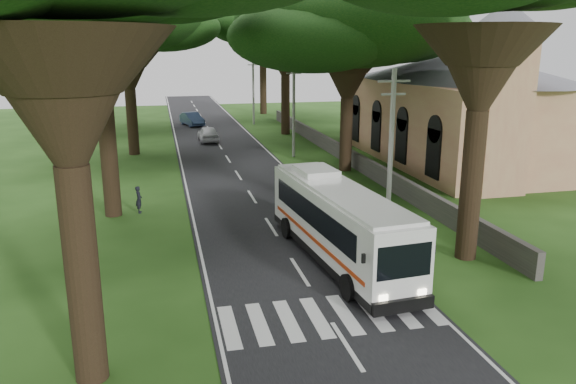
% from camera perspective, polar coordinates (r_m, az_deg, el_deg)
% --- Properties ---
extents(ground, '(140.00, 140.00, 0.00)m').
position_cam_1_polar(ground, '(21.50, 2.51, -10.16)').
color(ground, '#214413').
rests_on(ground, ground).
extents(road, '(8.00, 120.00, 0.04)m').
position_cam_1_polar(road, '(45.01, -5.96, 3.09)').
color(road, black).
rests_on(road, ground).
extents(crosswalk, '(8.00, 3.00, 0.01)m').
position_cam_1_polar(crosswalk, '(19.78, 4.08, -12.53)').
color(crosswalk, silver).
rests_on(crosswalk, ground).
extents(property_wall, '(0.35, 50.00, 1.20)m').
position_cam_1_polar(property_wall, '(45.88, 5.43, 4.08)').
color(property_wall, '#383533').
rests_on(property_wall, ground).
extents(church, '(14.00, 24.00, 11.60)m').
position_cam_1_polar(church, '(46.67, 17.06, 9.03)').
color(church, tan).
rests_on(church, ground).
extents(pole_near, '(1.60, 0.24, 8.00)m').
position_cam_1_polar(pole_near, '(27.45, 10.41, 4.29)').
color(pole_near, gray).
rests_on(pole_near, ground).
extents(pole_mid, '(1.60, 0.24, 8.00)m').
position_cam_1_polar(pole_mid, '(46.31, 0.59, 8.72)').
color(pole_mid, gray).
rests_on(pole_mid, ground).
extents(pole_far, '(1.60, 0.24, 8.00)m').
position_cam_1_polar(pole_far, '(65.85, -3.54, 10.49)').
color(pole_far, gray).
rests_on(pole_far, ground).
extents(tree_l_midb, '(13.04, 13.04, 13.82)m').
position_cam_1_polar(tree_l_midb, '(48.86, -16.22, 16.36)').
color(tree_l_midb, black).
rests_on(tree_l_midb, ground).
extents(tree_l_far, '(12.54, 12.54, 15.14)m').
position_cam_1_polar(tree_l_far, '(66.93, -16.41, 16.93)').
color(tree_l_far, black).
rests_on(tree_l_far, ground).
extents(tree_r_mida, '(16.03, 16.03, 14.11)m').
position_cam_1_polar(tree_r_mida, '(41.01, 6.22, 16.90)').
color(tree_r_mida, black).
rests_on(tree_r_mida, ground).
extents(tree_r_midb, '(14.69, 14.69, 15.25)m').
position_cam_1_polar(tree_r_midb, '(58.27, -0.27, 17.67)').
color(tree_r_midb, black).
rests_on(tree_r_midb, ground).
extents(tree_r_far, '(14.50, 14.50, 16.54)m').
position_cam_1_polar(tree_r_far, '(76.15, -2.62, 17.95)').
color(tree_r_far, black).
rests_on(tree_r_far, ground).
extents(coach_bus, '(3.37, 11.25, 3.27)m').
position_cam_1_polar(coach_bus, '(23.96, 5.11, -3.03)').
color(coach_bus, silver).
rests_on(coach_bus, ground).
extents(distant_car_a, '(1.86, 4.44, 1.50)m').
position_cam_1_polar(distant_car_a, '(54.44, -8.12, 5.87)').
color(distant_car_a, '#B8B8BD').
rests_on(distant_car_a, road).
extents(distant_car_b, '(2.74, 4.79, 1.49)m').
position_cam_1_polar(distant_car_b, '(65.74, -9.73, 7.32)').
color(distant_car_b, navy).
rests_on(distant_car_b, road).
extents(pedestrian, '(0.39, 0.57, 1.51)m').
position_cam_1_polar(pedestrian, '(32.08, -14.91, -0.74)').
color(pedestrian, black).
rests_on(pedestrian, ground).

